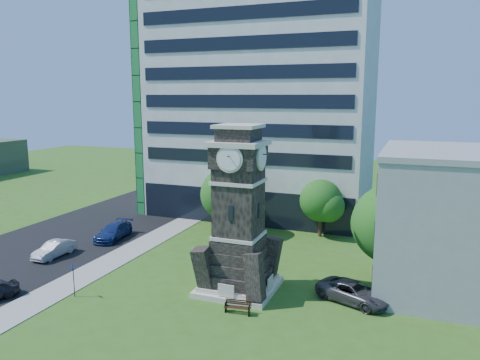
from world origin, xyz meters
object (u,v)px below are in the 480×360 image
at_px(clock_tower, 239,221).
at_px(street_sign, 74,277).
at_px(park_bench, 238,306).
at_px(car_east_lot, 354,292).
at_px(car_street_north, 113,232).
at_px(car_street_mid, 54,249).

bearing_deg(clock_tower, street_sign, -152.98).
bearing_deg(clock_tower, park_bench, -69.80).
bearing_deg(car_east_lot, park_bench, 143.57).
xyz_separation_m(car_street_north, car_east_lot, (24.50, -6.25, -0.03)).
height_order(car_street_north, street_sign, street_sign).
distance_m(car_street_mid, street_sign, 9.70).
height_order(car_street_north, park_bench, car_street_north).
distance_m(car_street_mid, park_bench, 19.80).
bearing_deg(car_street_north, street_sign, -72.42).
bearing_deg(street_sign, car_street_north, 135.86).
bearing_deg(park_bench, car_street_north, 140.83).
bearing_deg(car_street_mid, park_bench, -11.46).
distance_m(clock_tower, car_street_north, 18.32).
distance_m(car_street_north, street_sign, 13.76).
distance_m(car_street_mid, car_east_lot, 26.23).
relative_size(park_bench, street_sign, 0.75).
relative_size(car_street_mid, car_street_north, 0.81).
bearing_deg(street_sign, park_bench, 29.84).
bearing_deg(car_east_lot, clock_tower, 116.80).
distance_m(clock_tower, street_sign, 12.43).
bearing_deg(street_sign, clock_tower, 48.30).
height_order(clock_tower, car_street_north, clock_tower).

